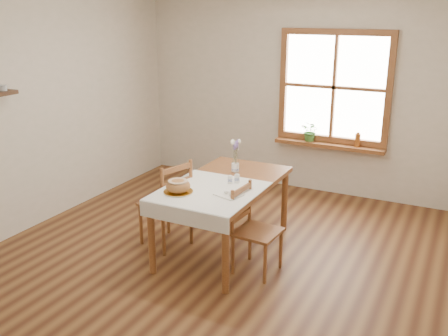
# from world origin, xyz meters

# --- Properties ---
(ground) EXTENTS (5.00, 5.00, 0.00)m
(ground) POSITION_xyz_m (0.00, 0.00, 0.00)
(ground) COLOR brown
(ground) RESTS_ON ground
(room_walls) EXTENTS (4.60, 5.10, 2.65)m
(room_walls) POSITION_xyz_m (0.00, 0.00, 1.71)
(room_walls) COLOR beige
(room_walls) RESTS_ON ground
(window) EXTENTS (1.46, 0.08, 1.46)m
(window) POSITION_xyz_m (0.50, 2.47, 1.45)
(window) COLOR brown
(window) RESTS_ON ground
(window_sill) EXTENTS (1.46, 0.20, 0.05)m
(window_sill) POSITION_xyz_m (0.50, 2.40, 0.69)
(window_sill) COLOR brown
(window_sill) RESTS_ON ground
(dining_table) EXTENTS (0.90, 1.60, 0.75)m
(dining_table) POSITION_xyz_m (0.00, 0.30, 0.66)
(dining_table) COLOR brown
(dining_table) RESTS_ON ground
(table_linen) EXTENTS (0.91, 0.99, 0.01)m
(table_linen) POSITION_xyz_m (0.00, -0.00, 0.76)
(table_linen) COLOR silver
(table_linen) RESTS_ON dining_table
(chair_left) EXTENTS (0.57, 0.56, 0.95)m
(chair_left) POSITION_xyz_m (-0.61, 0.14, 0.47)
(chair_left) COLOR brown
(chair_left) RESTS_ON ground
(chair_right) EXTENTS (0.44, 0.43, 0.85)m
(chair_right) POSITION_xyz_m (0.49, 0.04, 0.42)
(chair_right) COLOR brown
(chair_right) RESTS_ON ground
(bread_plate) EXTENTS (0.29, 0.29, 0.01)m
(bread_plate) POSITION_xyz_m (-0.24, -0.19, 0.77)
(bread_plate) COLOR silver
(bread_plate) RESTS_ON table_linen
(bread_loaf) EXTENTS (0.23, 0.23, 0.13)m
(bread_loaf) POSITION_xyz_m (-0.24, -0.19, 0.84)
(bread_loaf) COLOR #B16B3E
(bread_loaf) RESTS_ON bread_plate
(egg_napkin) EXTENTS (0.28, 0.26, 0.01)m
(egg_napkin) POSITION_xyz_m (0.22, -0.03, 0.77)
(egg_napkin) COLOR silver
(egg_napkin) RESTS_ON table_linen
(eggs) EXTENTS (0.22, 0.21, 0.04)m
(eggs) POSITION_xyz_m (0.22, -0.03, 0.79)
(eggs) COLOR white
(eggs) RESTS_ON egg_napkin
(salt_shaker) EXTENTS (0.05, 0.05, 0.09)m
(salt_shaker) POSITION_xyz_m (0.08, 0.27, 0.80)
(salt_shaker) COLOR silver
(salt_shaker) RESTS_ON table_linen
(pepper_shaker) EXTENTS (0.05, 0.05, 0.10)m
(pepper_shaker) POSITION_xyz_m (0.14, 0.32, 0.81)
(pepper_shaker) COLOR silver
(pepper_shaker) RESTS_ON table_linen
(flower_vase) EXTENTS (0.10, 0.10, 0.09)m
(flower_vase) POSITION_xyz_m (-0.04, 0.64, 0.80)
(flower_vase) COLOR silver
(flower_vase) RESTS_ON dining_table
(lavender_bouquet) EXTENTS (0.14, 0.14, 0.27)m
(lavender_bouquet) POSITION_xyz_m (-0.04, 0.64, 0.98)
(lavender_bouquet) COLOR #72599E
(lavender_bouquet) RESTS_ON flower_vase
(potted_plant) EXTENTS (0.32, 0.34, 0.21)m
(potted_plant) POSITION_xyz_m (0.24, 2.40, 0.82)
(potted_plant) COLOR #38702D
(potted_plant) RESTS_ON window_sill
(amber_bottle) EXTENTS (0.08, 0.08, 0.19)m
(amber_bottle) POSITION_xyz_m (0.87, 2.40, 0.81)
(amber_bottle) COLOR #99501C
(amber_bottle) RESTS_ON window_sill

